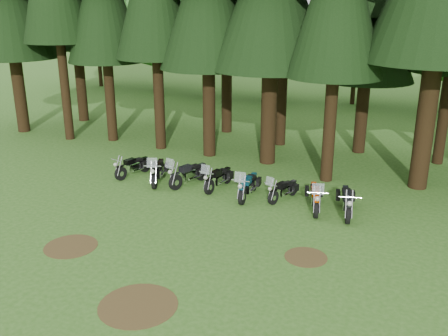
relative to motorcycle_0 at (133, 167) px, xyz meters
The scene contains 17 objects.
ground 7.06m from the motorcycle_0, 44.07° to the right, with size 120.00×120.00×0.00m, color #31691C.
decid_0 27.10m from the motorcycle_0, 129.92° to the left, with size 8.00×7.78×10.00m.
decid_1 24.16m from the motorcycle_0, 117.64° to the left, with size 7.91×7.69×9.88m.
decid_2 21.08m from the motorcycle_0, 105.12° to the left, with size 6.72×6.53×8.40m.
decid_3 20.64m from the motorcycle_0, 89.01° to the left, with size 6.12×5.95×7.65m.
decid_4 22.77m from the motorcycle_0, 72.78° to the left, with size 5.93×5.76×7.41m.
dirt_patch_0 7.22m from the motorcycle_0, 73.36° to the right, with size 1.80×1.80×0.01m, color #4C3D1E.
dirt_patch_1 10.54m from the motorcycle_0, 24.71° to the right, with size 1.40×1.40×0.01m, color #4C3D1E.
dirt_patch_2 10.78m from the motorcycle_0, 55.74° to the right, with size 2.20×2.20×0.01m, color #4C3D1E.
motorcycle_0 is the anchor object (origin of this frame).
motorcycle_1 1.55m from the motorcycle_0, 10.65° to the right, with size 1.13×2.38×1.53m.
motorcycle_2 2.98m from the motorcycle_0, ahead, with size 1.01×2.36×1.51m.
motorcycle_3 4.39m from the motorcycle_0, ahead, with size 0.54×2.24×1.41m.
motorcycle_4 5.97m from the motorcycle_0, ahead, with size 0.51×2.38×1.50m.
motorcycle_5 7.39m from the motorcycle_0, ahead, with size 0.87×1.95×1.25m.
motorcycle_6 8.85m from the motorcycle_0, ahead, with size 1.02×2.38×1.52m.
motorcycle_7 10.09m from the motorcycle_0, ahead, with size 0.76×2.39×0.99m.
Camera 1 is at (7.89, -13.77, 7.95)m, focal length 40.00 mm.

